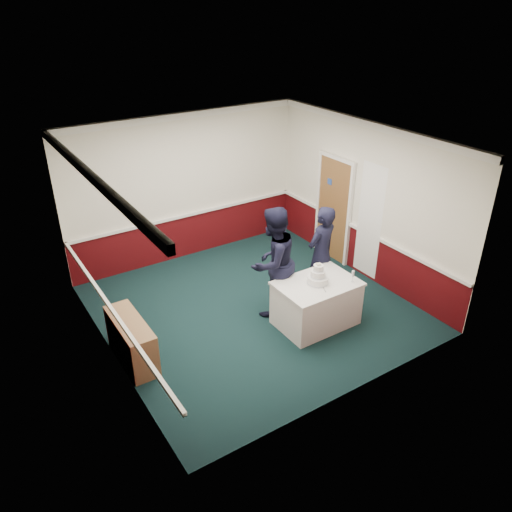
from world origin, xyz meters
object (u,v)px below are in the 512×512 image
wedding_cake (318,277)px  cake_knife (324,289)px  champagne_flute (353,274)px  person_man (273,262)px  person_woman (321,254)px  cake_table (316,303)px  sideboard (132,341)px

wedding_cake → cake_knife: bearing=-98.5°
cake_knife → champagne_flute: size_ratio=1.07×
person_man → person_woman: size_ratio=1.09×
cake_table → wedding_cake: 0.50m
wedding_cake → person_man: person_man is taller
cake_table → person_man: 0.99m
cake_knife → person_woman: size_ratio=0.12×
person_man → champagne_flute: bearing=118.3°
cake_knife → wedding_cake: bearing=105.7°
wedding_cake → champagne_flute: (0.50, -0.28, 0.03)m
champagne_flute → person_woman: size_ratio=0.11×
cake_table → person_man: bearing=120.3°
cake_knife → champagne_flute: (0.53, -0.08, 0.14)m
sideboard → person_man: person_man is taller
wedding_cake → person_woman: 0.83m
cake_table → sideboard: bearing=165.4°
cake_table → cake_knife: 0.44m
sideboard → person_woman: size_ratio=0.67×
sideboard → person_woman: (3.49, -0.15, 0.54)m
cake_knife → sideboard: bearing=-174.1°
cake_table → person_man: size_ratio=0.68×
champagne_flute → person_woman: bearing=85.7°
wedding_cake → person_woman: size_ratio=0.20×
cake_table → wedding_cake: size_ratio=3.63×
sideboard → cake_knife: size_ratio=5.45×
cake_table → champagne_flute: (0.50, -0.28, 0.53)m
wedding_cake → person_man: size_ratio=0.19×
sideboard → cake_table: size_ratio=0.91×
person_woman → cake_knife: bearing=41.6°
sideboard → champagne_flute: (3.42, -1.04, 0.58)m
cake_table → person_man: person_man is taller
cake_table → person_woman: (0.57, 0.61, 0.49)m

